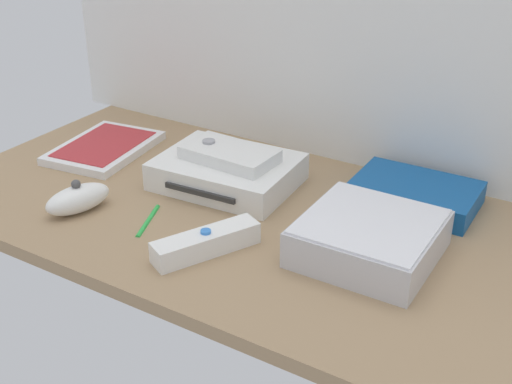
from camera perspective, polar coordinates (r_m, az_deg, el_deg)
The scene contains 9 objects.
ground_plane at distance 98.99cm, azimuth 0.00°, elevation -2.57°, with size 100.00×48.00×2.00cm, color #9E7F5B.
game_console at distance 106.85cm, azimuth -2.43°, elevation 1.72°, with size 22.01×17.55×4.40cm.
mini_computer at distance 89.40cm, azimuth 9.47°, elevation -3.84°, with size 17.17×17.17×5.30cm.
game_case at distance 121.90cm, azimuth -12.63°, elevation 3.66°, with size 15.95×20.60×1.56cm.
network_router at distance 103.87cm, azimuth 13.23°, elevation -0.14°, with size 18.22×12.63×3.40cm.
remote_wand at distance 89.61cm, azimuth -4.21°, elevation -4.27°, with size 9.77×14.87×3.40cm.
remote_nunchuk at distance 102.34cm, azimuth -14.75°, elevation -0.55°, with size 7.17×10.86×5.10cm.
remote_classic_pad at distance 105.14cm, azimuth -2.26°, elevation 3.20°, with size 14.69×8.53×2.40cm.
stylus_pen at distance 98.31cm, azimuth -9.08°, elevation -2.27°, with size 0.70×0.70×9.00cm, color green.
Camera 1 is at (44.98, -73.07, 48.36)cm, focal length 47.57 mm.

